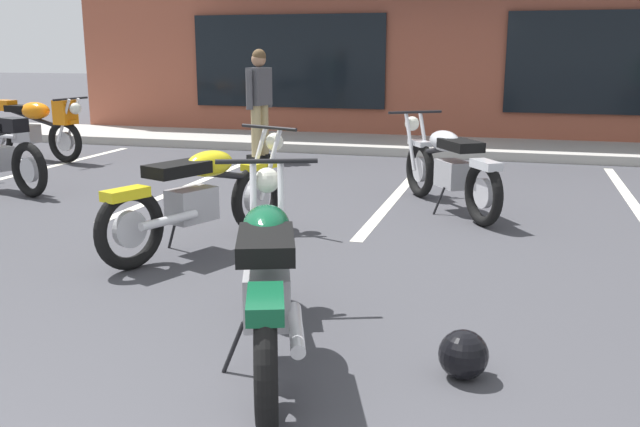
# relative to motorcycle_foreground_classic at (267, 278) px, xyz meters

# --- Properties ---
(ground_plane) EXTENTS (80.00, 80.00, 0.00)m
(ground_plane) POSITION_rel_motorcycle_foreground_classic_xyz_m (-0.07, 1.13, -0.46)
(ground_plane) COLOR #3D3D42
(sidewalk_kerb) EXTENTS (22.00, 1.80, 0.14)m
(sidewalk_kerb) POSITION_rel_motorcycle_foreground_classic_xyz_m (-0.07, 8.45, -0.39)
(sidewalk_kerb) COLOR #A8A59E
(sidewalk_kerb) RESTS_ON ground_plane
(brick_storefront_building) EXTENTS (14.52, 6.71, 3.88)m
(brick_storefront_building) POSITION_rel_motorcycle_foreground_classic_xyz_m (-0.07, 12.24, 1.48)
(brick_storefront_building) COLOR brown
(brick_storefront_building) RESTS_ON ground_plane
(painted_stall_lines) EXTENTS (10.53, 4.80, 0.01)m
(painted_stall_lines) POSITION_rel_motorcycle_foreground_classic_xyz_m (-0.07, 4.85, -0.46)
(painted_stall_lines) COLOR silver
(painted_stall_lines) RESTS_ON ground_plane
(motorcycle_foreground_classic) EXTENTS (1.03, 2.03, 0.98)m
(motorcycle_foreground_classic) POSITION_rel_motorcycle_foreground_classic_xyz_m (0.00, 0.00, 0.00)
(motorcycle_foreground_classic) COLOR black
(motorcycle_foreground_classic) RESTS_ON ground_plane
(motorcycle_red_sportbike) EXTENTS (1.37, 1.85, 0.98)m
(motorcycle_red_sportbike) POSITION_rel_motorcycle_foreground_classic_xyz_m (0.57, 3.99, 0.00)
(motorcycle_red_sportbike) COLOR black
(motorcycle_red_sportbike) RESTS_ON ground_plane
(motorcycle_blue_standard) EXTENTS (2.10, 0.76, 0.98)m
(motorcycle_blue_standard) POSITION_rel_motorcycle_foreground_classic_xyz_m (-5.87, 5.73, 0.07)
(motorcycle_blue_standard) COLOR black
(motorcycle_blue_standard) RESTS_ON ground_plane
(motorcycle_green_cafe_racer) EXTENTS (1.07, 2.01, 0.98)m
(motorcycle_green_cafe_racer) POSITION_rel_motorcycle_foreground_classic_xyz_m (-1.29, 1.90, 0.00)
(motorcycle_green_cafe_racer) COLOR black
(motorcycle_green_cafe_racer) RESTS_ON ground_plane
(person_in_black_shirt) EXTENTS (0.35, 0.61, 1.68)m
(person_in_black_shirt) POSITION_rel_motorcycle_foreground_classic_xyz_m (-2.56, 6.70, 0.49)
(person_in_black_shirt) COLOR black
(person_in_black_shirt) RESTS_ON ground_plane
(helmet_on_pavement) EXTENTS (0.26, 0.26, 0.26)m
(helmet_on_pavement) POSITION_rel_motorcycle_foreground_classic_xyz_m (1.05, 0.04, -0.33)
(helmet_on_pavement) COLOR black
(helmet_on_pavement) RESTS_ON ground_plane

